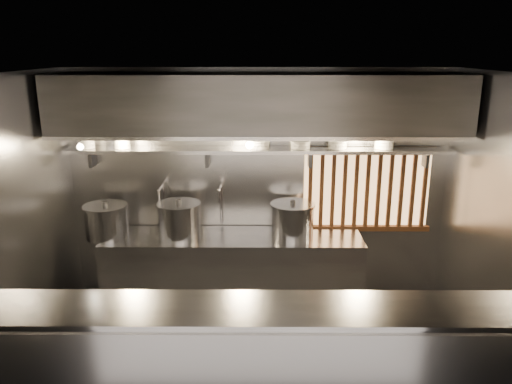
{
  "coord_description": "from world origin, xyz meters",
  "views": [
    {
      "loc": [
        0.0,
        -4.31,
        2.99
      ],
      "look_at": [
        -0.02,
        0.55,
        1.6
      ],
      "focal_mm": 35.0,
      "sensor_mm": 36.0,
      "label": 1
    }
  ],
  "objects_px": {
    "stock_pot_mid": "(179,220)",
    "stock_pot_right": "(292,219)",
    "heat_lamp": "(78,141)",
    "pendant_bulb": "(250,145)",
    "stock_pot_left": "(106,221)"
  },
  "relations": [
    {
      "from": "stock_pot_mid",
      "to": "stock_pot_right",
      "type": "height_order",
      "value": "stock_pot_mid"
    },
    {
      "from": "pendant_bulb",
      "to": "stock_pot_right",
      "type": "xyz_separation_m",
      "value": [
        0.5,
        -0.02,
        -0.87
      ]
    },
    {
      "from": "heat_lamp",
      "to": "pendant_bulb",
      "type": "bearing_deg",
      "value": 11.0
    },
    {
      "from": "stock_pot_left",
      "to": "stock_pot_mid",
      "type": "height_order",
      "value": "stock_pot_mid"
    },
    {
      "from": "stock_pot_mid",
      "to": "stock_pot_right",
      "type": "bearing_deg",
      "value": 3.07
    },
    {
      "from": "heat_lamp",
      "to": "stock_pot_right",
      "type": "relative_size",
      "value": 0.64
    },
    {
      "from": "stock_pot_mid",
      "to": "pendant_bulb",
      "type": "bearing_deg",
      "value": 6.66
    },
    {
      "from": "stock_pot_mid",
      "to": "heat_lamp",
      "type": "bearing_deg",
      "value": -165.51
    },
    {
      "from": "stock_pot_right",
      "to": "heat_lamp",
      "type": "bearing_deg",
      "value": -171.93
    },
    {
      "from": "stock_pot_mid",
      "to": "stock_pot_right",
      "type": "relative_size",
      "value": 1.05
    },
    {
      "from": "heat_lamp",
      "to": "stock_pot_left",
      "type": "xyz_separation_m",
      "value": [
        0.15,
        0.24,
        -0.97
      ]
    },
    {
      "from": "heat_lamp",
      "to": "stock_pot_mid",
      "type": "xyz_separation_m",
      "value": [
        0.99,
        0.25,
        -0.96
      ]
    },
    {
      "from": "stock_pot_left",
      "to": "stock_pot_right",
      "type": "bearing_deg",
      "value": 2.3
    },
    {
      "from": "heat_lamp",
      "to": "stock_pot_left",
      "type": "height_order",
      "value": "heat_lamp"
    },
    {
      "from": "heat_lamp",
      "to": "stock_pot_mid",
      "type": "bearing_deg",
      "value": 14.49
    }
  ]
}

